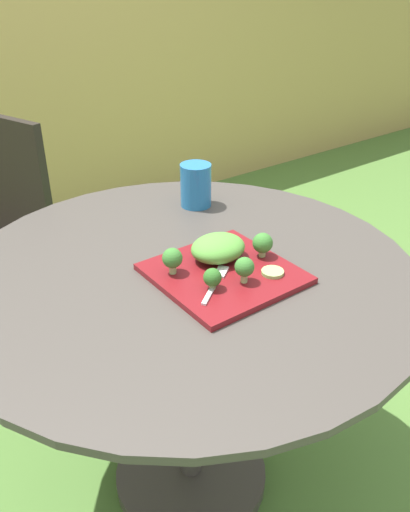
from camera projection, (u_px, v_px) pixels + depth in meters
The scene contains 11 objects.
ground_plane at pixel (191, 477), 1.57m from camera, with size 12.00×12.00×0.00m, color #4C7533.
patio_table at pixel (188, 340), 1.31m from camera, with size 1.07×1.07×0.73m.
salad_plate at pixel (224, 274), 1.17m from camera, with size 0.29×0.29×0.01m, color maroon.
drinking_glass at pixel (196, 187), 1.48m from camera, with size 0.09×0.09×0.12m.
fork at pixel (216, 281), 1.12m from camera, with size 0.13×0.10×0.00m.
lettuce_mound at pixel (218, 248), 1.20m from camera, with size 0.13×0.11×0.06m, color #519338.
broccoli_floret_0 at pixel (244, 267), 1.11m from camera, with size 0.04×0.04×0.06m.
broccoli_floret_1 at pixel (212, 278), 1.09m from camera, with size 0.04×0.04×0.05m.
broccoli_floret_2 at pixel (263, 243), 1.20m from camera, with size 0.05×0.05×0.06m.
broccoli_floret_3 at pixel (172, 259), 1.14m from camera, with size 0.04×0.04×0.06m.
cucumber_slice_0 at pixel (273, 272), 1.15m from camera, with size 0.05×0.05×0.01m, color #8EB766.
Camera 1 is at (-0.59, -0.86, 1.35)m, focal length 36.78 mm.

